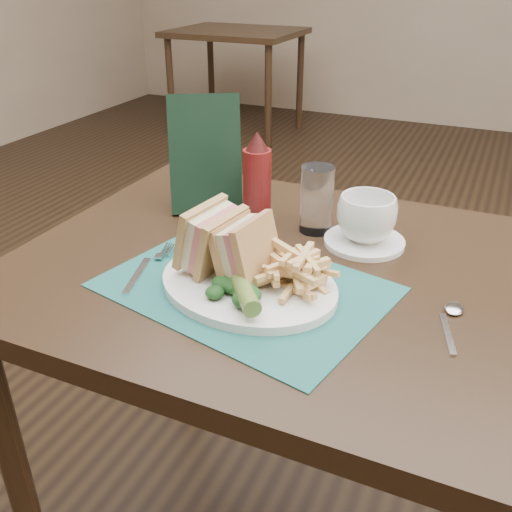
{
  "coord_description": "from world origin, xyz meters",
  "views": [
    {
      "loc": [
        0.34,
        -1.32,
        1.23
      ],
      "look_at": [
        0.0,
        -0.58,
        0.8
      ],
      "focal_mm": 40.0,
      "sensor_mm": 36.0,
      "label": 1
    }
  ],
  "objects": [
    {
      "name": "table_bg_left",
      "position": [
        -1.6,
        2.64,
        0.38
      ],
      "size": [
        0.9,
        0.75,
        0.75
      ],
      "primitive_type": null,
      "color": "black",
      "rests_on": "ground"
    },
    {
      "name": "placemat",
      "position": [
        -0.0,
        -0.61,
        0.75
      ],
      "size": [
        0.5,
        0.4,
        0.0
      ],
      "primitive_type": "cube",
      "rotation": [
        0.0,
        0.0,
        -0.22
      ],
      "color": "#1C5A55",
      "rests_on": "table_main"
    },
    {
      "name": "fork",
      "position": [
        -0.18,
        -0.62,
        0.76
      ],
      "size": [
        0.08,
        0.17,
        0.01
      ],
      "primitive_type": null,
      "rotation": [
        0.0,
        0.0,
        0.29
      ],
      "color": "silver",
      "rests_on": "placemat"
    },
    {
      "name": "table_main",
      "position": [
        0.0,
        -0.5,
        0.38
      ],
      "size": [
        0.9,
        0.75,
        0.75
      ],
      "primitive_type": null,
      "color": "black",
      "rests_on": "ground"
    },
    {
      "name": "floor",
      "position": [
        0.0,
        0.0,
        0.0
      ],
      "size": [
        7.0,
        7.0,
        0.0
      ],
      "primitive_type": "plane",
      "color": "black",
      "rests_on": "ground"
    },
    {
      "name": "plate",
      "position": [
        0.0,
        -0.61,
        0.76
      ],
      "size": [
        0.34,
        0.29,
        0.01
      ],
      "primitive_type": null,
      "rotation": [
        0.0,
        0.0,
        -0.2
      ],
      "color": "white",
      "rests_on": "placemat"
    },
    {
      "name": "sandwich_half_a",
      "position": [
        -0.09,
        -0.59,
        0.82
      ],
      "size": [
        0.09,
        0.12,
        0.11
      ],
      "primitive_type": null,
      "rotation": [
        0.0,
        0.24,
        -0.15
      ],
      "color": "tan",
      "rests_on": "plate"
    },
    {
      "name": "sandwich_half_b",
      "position": [
        -0.02,
        -0.6,
        0.82
      ],
      "size": [
        0.09,
        0.11,
        0.11
      ],
      "primitive_type": null,
      "rotation": [
        0.0,
        -0.24,
        -0.14
      ],
      "color": "tan",
      "rests_on": "plate"
    },
    {
      "name": "kale_garnish",
      "position": [
        0.0,
        -0.66,
        0.78
      ],
      "size": [
        0.11,
        0.08,
        0.03
      ],
      "primitive_type": null,
      "color": "#133615",
      "rests_on": "plate"
    },
    {
      "name": "pickle_spear",
      "position": [
        0.02,
        -0.67,
        0.79
      ],
      "size": [
        0.1,
        0.11,
        0.03
      ],
      "primitive_type": "cylinder",
      "rotation": [
        1.54,
        0.0,
        0.66
      ],
      "color": "#516D29",
      "rests_on": "plate"
    },
    {
      "name": "fries_pile",
      "position": [
        0.08,
        -0.59,
        0.8
      ],
      "size": [
        0.18,
        0.2,
        0.06
      ],
      "primitive_type": null,
      "color": "#DDB36E",
      "rests_on": "plate"
    },
    {
      "name": "wall_back",
      "position": [
        0.0,
        3.5,
        0.0
      ],
      "size": [
        6.0,
        0.0,
        6.0
      ],
      "primitive_type": "plane",
      "rotation": [
        1.57,
        0.0,
        0.0
      ],
      "color": "gray",
      "rests_on": "ground"
    },
    {
      "name": "ketchup_bottle",
      "position": [
        -0.09,
        -0.36,
        0.84
      ],
      "size": [
        0.06,
        0.06,
        0.19
      ],
      "primitive_type": null,
      "rotation": [
        0.0,
        0.0,
        0.08
      ],
      "color": "#601010",
      "rests_on": "table_main"
    },
    {
      "name": "check_presenter",
      "position": [
        -0.22,
        -0.34,
        0.87
      ],
      "size": [
        0.17,
        0.15,
        0.23
      ],
      "primitive_type": "cube",
      "rotation": [
        -0.31,
        0.0,
        0.51
      ],
      "color": "black",
      "rests_on": "table_main"
    },
    {
      "name": "coffee_cup",
      "position": [
        0.13,
        -0.37,
        0.8
      ],
      "size": [
        0.15,
        0.15,
        0.09
      ],
      "primitive_type": "imported",
      "rotation": [
        0.0,
        0.0,
        0.68
      ],
      "color": "white",
      "rests_on": "saucer"
    },
    {
      "name": "spoon",
      "position": [
        0.31,
        -0.58,
        0.76
      ],
      "size": [
        0.07,
        0.15,
        0.01
      ],
      "primitive_type": null,
      "rotation": [
        0.0,
        0.0,
        0.28
      ],
      "color": "silver",
      "rests_on": "table_main"
    },
    {
      "name": "drinking_glass",
      "position": [
        0.03,
        -0.35,
        0.81
      ],
      "size": [
        0.07,
        0.07,
        0.13
      ],
      "primitive_type": "cylinder",
      "rotation": [
        0.0,
        0.0,
        -0.18
      ],
      "color": "white",
      "rests_on": "table_main"
    },
    {
      "name": "saucer",
      "position": [
        0.13,
        -0.37,
        0.76
      ],
      "size": [
        0.19,
        0.19,
        0.01
      ],
      "primitive_type": "cylinder",
      "rotation": [
        0.0,
        0.0,
        0.31
      ],
      "color": "white",
      "rests_on": "table_main"
    }
  ]
}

